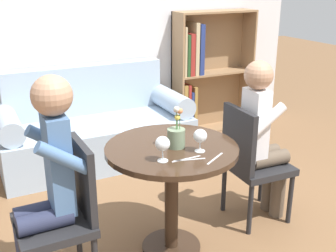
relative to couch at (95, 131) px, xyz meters
name	(u,v)px	position (x,y,z in m)	size (l,w,h in m)	color
ground_plane	(171,248)	(0.00, -1.67, -0.31)	(16.00, 16.00, 0.00)	brown
back_wall	(76,20)	(0.00, 0.42, 1.04)	(5.20, 0.05, 2.70)	silver
round_table	(172,172)	(0.00, -1.67, 0.28)	(0.84, 0.84, 0.76)	#382619
couch	(95,131)	(0.00, 0.00, 0.00)	(1.85, 0.80, 0.92)	#9EB2C6
bookshelf_right	(202,73)	(1.39, 0.27, 0.38)	(0.97, 0.28, 1.40)	#93704C
chair_left	(65,211)	(-0.70, -1.69, 0.18)	(0.42, 0.42, 0.90)	#232326
chair_right	(251,160)	(0.70, -1.59, 0.18)	(0.44, 0.44, 0.90)	#232326
person_left	(47,181)	(-0.78, -1.69, 0.40)	(0.42, 0.34, 1.30)	#282D47
person_right	(263,137)	(0.79, -1.60, 0.35)	(0.43, 0.35, 1.23)	brown
wine_glass_left	(163,144)	(-0.15, -1.84, 0.55)	(0.09, 0.09, 0.15)	white
wine_glass_right	(200,137)	(0.12, -1.82, 0.55)	(0.08, 0.08, 0.14)	white
flower_vase	(176,135)	(0.02, -1.69, 0.53)	(0.11, 0.11, 0.27)	gray
knife_left_setting	(189,160)	(0.00, -1.90, 0.45)	(0.19, 0.06, 0.00)	silver
fork_left_setting	(215,158)	(0.14, -1.95, 0.45)	(0.17, 0.11, 0.00)	silver
knife_right_setting	(186,159)	(-0.01, -1.88, 0.45)	(0.19, 0.02, 0.00)	silver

